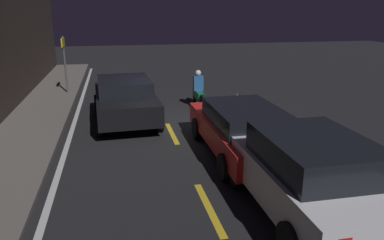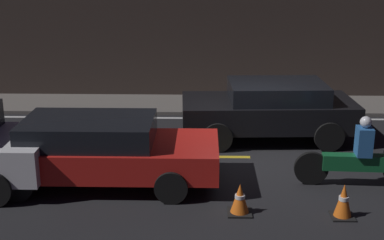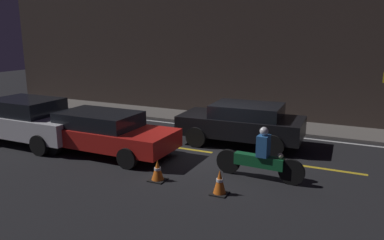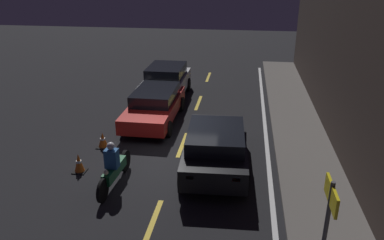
{
  "view_description": "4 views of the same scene",
  "coord_description": "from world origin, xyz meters",
  "px_view_note": "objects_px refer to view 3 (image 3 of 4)",
  "views": [
    {
      "loc": [
        -11.54,
        1.6,
        3.58
      ],
      "look_at": [
        -2.43,
        -0.32,
        0.81
      ],
      "focal_mm": 35.0,
      "sensor_mm": 36.0,
      "label": 1
    },
    {
      "loc": [
        -1.03,
        -11.11,
        4.24
      ],
      "look_at": [
        -1.3,
        0.49,
        0.7
      ],
      "focal_mm": 50.0,
      "sensor_mm": 36.0,
      "label": 2
    },
    {
      "loc": [
        4.26,
        -10.5,
        3.71
      ],
      "look_at": [
        -0.68,
        -0.07,
        1.01
      ],
      "focal_mm": 35.0,
      "sensor_mm": 36.0,
      "label": 3
    },
    {
      "loc": [
        10.83,
        2.04,
        5.81
      ],
      "look_at": [
        -1.08,
        0.33,
        0.93
      ],
      "focal_mm": 35.0,
      "sensor_mm": 36.0,
      "label": 4
    }
  ],
  "objects_px": {
    "van_black": "(242,122)",
    "traffic_cone_near": "(158,171)",
    "taxi_red": "(104,131)",
    "traffic_cone_mid": "(220,182)",
    "motorcycle": "(259,158)",
    "sedan_white": "(30,120)"
  },
  "relations": [
    {
      "from": "motorcycle",
      "to": "traffic_cone_mid",
      "type": "xyz_separation_m",
      "value": [
        -0.57,
        -1.34,
        -0.27
      ]
    },
    {
      "from": "van_black",
      "to": "traffic_cone_near",
      "type": "bearing_deg",
      "value": 73.91
    },
    {
      "from": "motorcycle",
      "to": "traffic_cone_near",
      "type": "bearing_deg",
      "value": -148.98
    },
    {
      "from": "motorcycle",
      "to": "traffic_cone_near",
      "type": "distance_m",
      "value": 2.64
    },
    {
      "from": "sedan_white",
      "to": "traffic_cone_mid",
      "type": "distance_m",
      "value": 7.5
    },
    {
      "from": "motorcycle",
      "to": "traffic_cone_mid",
      "type": "bearing_deg",
      "value": -110.1
    },
    {
      "from": "taxi_red",
      "to": "traffic_cone_mid",
      "type": "height_order",
      "value": "taxi_red"
    },
    {
      "from": "taxi_red",
      "to": "van_black",
      "type": "distance_m",
      "value": 4.55
    },
    {
      "from": "motorcycle",
      "to": "van_black",
      "type": "bearing_deg",
      "value": 118.93
    },
    {
      "from": "traffic_cone_near",
      "to": "traffic_cone_mid",
      "type": "xyz_separation_m",
      "value": [
        1.74,
        -0.1,
        0.03
      ]
    },
    {
      "from": "taxi_red",
      "to": "traffic_cone_near",
      "type": "height_order",
      "value": "taxi_red"
    },
    {
      "from": "sedan_white",
      "to": "traffic_cone_near",
      "type": "bearing_deg",
      "value": -10.72
    },
    {
      "from": "van_black",
      "to": "traffic_cone_mid",
      "type": "xyz_separation_m",
      "value": [
        0.79,
        -4.11,
        -0.47
      ]
    },
    {
      "from": "taxi_red",
      "to": "traffic_cone_mid",
      "type": "relative_size",
      "value": 7.39
    },
    {
      "from": "sedan_white",
      "to": "taxi_red",
      "type": "xyz_separation_m",
      "value": [
        2.99,
        0.17,
        -0.11
      ]
    },
    {
      "from": "taxi_red",
      "to": "traffic_cone_mid",
      "type": "bearing_deg",
      "value": -16.7
    },
    {
      "from": "van_black",
      "to": "sedan_white",
      "type": "bearing_deg",
      "value": 21.3
    },
    {
      "from": "van_black",
      "to": "traffic_cone_near",
      "type": "xyz_separation_m",
      "value": [
        -0.95,
        -4.01,
        -0.5
      ]
    },
    {
      "from": "sedan_white",
      "to": "van_black",
      "type": "bearing_deg",
      "value": 24.0
    },
    {
      "from": "motorcycle",
      "to": "traffic_cone_mid",
      "type": "relative_size",
      "value": 3.88
    },
    {
      "from": "van_black",
      "to": "traffic_cone_near",
      "type": "height_order",
      "value": "van_black"
    },
    {
      "from": "van_black",
      "to": "traffic_cone_near",
      "type": "relative_size",
      "value": 7.62
    }
  ]
}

